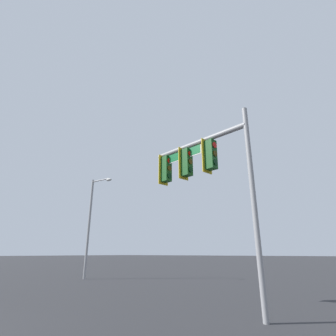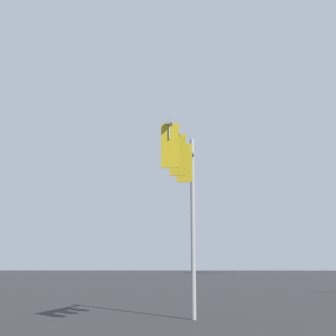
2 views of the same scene
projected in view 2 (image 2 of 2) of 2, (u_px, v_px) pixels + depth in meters
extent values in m
cylinder|color=gray|center=(193.00, 226.00, 16.82)|extent=(0.17, 0.17, 6.46)
cylinder|color=gray|center=(182.00, 140.00, 15.30)|extent=(4.28, 0.84, 0.19)
cube|color=gold|center=(184.00, 163.00, 15.60)|extent=(0.11, 0.52, 1.30)
cube|color=#144719|center=(185.00, 164.00, 15.78)|extent=(0.40, 0.37, 1.10)
cylinder|color=#144719|center=(185.00, 147.00, 15.91)|extent=(0.04, 0.04, 0.12)
cylinder|color=red|center=(186.00, 156.00, 16.04)|extent=(0.06, 0.22, 0.22)
cylinder|color=#392D05|center=(186.00, 165.00, 15.97)|extent=(0.06, 0.22, 0.22)
cylinder|color=black|center=(186.00, 175.00, 15.91)|extent=(0.06, 0.22, 0.22)
cube|color=gold|center=(178.00, 155.00, 14.47)|extent=(0.11, 0.52, 1.30)
cube|color=#144719|center=(179.00, 156.00, 14.65)|extent=(0.40, 0.37, 1.10)
cylinder|color=#144719|center=(179.00, 138.00, 14.78)|extent=(0.04, 0.04, 0.12)
cylinder|color=red|center=(180.00, 148.00, 14.91)|extent=(0.06, 0.22, 0.22)
cylinder|color=#392D05|center=(180.00, 158.00, 14.84)|extent=(0.06, 0.22, 0.22)
cylinder|color=black|center=(180.00, 168.00, 14.78)|extent=(0.06, 0.22, 0.22)
cube|color=gold|center=(170.00, 145.00, 13.34)|extent=(0.11, 0.52, 1.30)
cube|color=#144719|center=(171.00, 147.00, 13.52)|extent=(0.40, 0.37, 1.10)
cylinder|color=#144719|center=(171.00, 127.00, 13.65)|extent=(0.04, 0.04, 0.12)
cylinder|color=red|center=(173.00, 138.00, 13.78)|extent=(0.06, 0.22, 0.22)
cylinder|color=#392D05|center=(173.00, 149.00, 13.71)|extent=(0.06, 0.22, 0.22)
cylinder|color=black|center=(173.00, 160.00, 13.64)|extent=(0.06, 0.22, 0.22)
cube|color=#0F602D|center=(177.00, 141.00, 14.40)|extent=(2.11, 0.36, 0.35)
cube|color=white|center=(177.00, 141.00, 14.40)|extent=(2.17, 0.35, 0.41)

